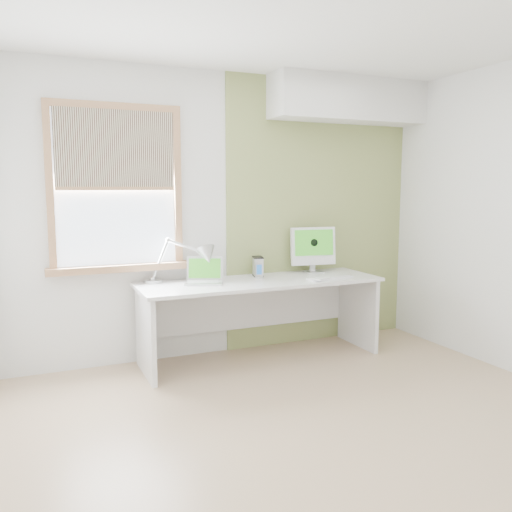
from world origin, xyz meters
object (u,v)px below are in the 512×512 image
external_drive (258,266)px  desk (258,300)px  laptop (204,277)px  imac (313,247)px  desk_lamp (197,259)px

external_drive → desk: bearing=-113.4°
desk → laptop: bearing=178.0°
desk → laptop: laptop is taller
laptop → imac: size_ratio=0.86×
laptop → external_drive: size_ratio=2.13×
laptop → external_drive: bearing=13.5°
external_drive → imac: (0.59, -0.01, 0.16)m
desk_lamp → laptop: desk_lamp is taller
desk → external_drive: bearing=66.6°
desk → imac: 0.80m
external_drive → laptop: bearing=-166.5°
desk → desk_lamp: bearing=168.8°
laptop → external_drive: (0.57, 0.14, 0.04)m
desk → laptop: (-0.51, 0.02, 0.25)m
external_drive → imac: bearing=-1.0°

